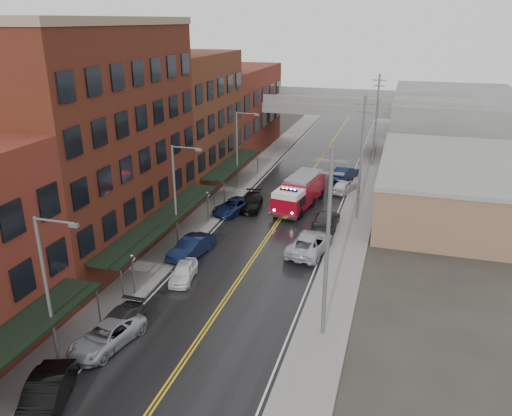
# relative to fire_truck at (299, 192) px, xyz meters

# --- Properties ---
(road) EXTENTS (11.00, 160.00, 0.02)m
(road) POSITION_rel_fire_truck_xyz_m (-1.08, -6.60, -1.71)
(road) COLOR black
(road) RESTS_ON ground
(sidewalk_left) EXTENTS (3.00, 160.00, 0.15)m
(sidewalk_left) POSITION_rel_fire_truck_xyz_m (-8.38, -6.60, -1.65)
(sidewalk_left) COLOR slate
(sidewalk_left) RESTS_ON ground
(sidewalk_right) EXTENTS (3.00, 160.00, 0.15)m
(sidewalk_right) POSITION_rel_fire_truck_xyz_m (6.22, -6.60, -1.65)
(sidewalk_right) COLOR slate
(sidewalk_right) RESTS_ON ground
(curb_left) EXTENTS (0.30, 160.00, 0.15)m
(curb_left) POSITION_rel_fire_truck_xyz_m (-6.73, -6.60, -1.65)
(curb_left) COLOR gray
(curb_left) RESTS_ON ground
(curb_right) EXTENTS (0.30, 160.00, 0.15)m
(curb_right) POSITION_rel_fire_truck_xyz_m (4.57, -6.60, -1.65)
(curb_right) COLOR gray
(curb_right) RESTS_ON ground
(brick_building_b) EXTENTS (9.00, 20.00, 18.00)m
(brick_building_b) POSITION_rel_fire_truck_xyz_m (-14.38, -13.60, 7.28)
(brick_building_b) COLOR #4D1F14
(brick_building_b) RESTS_ON ground
(brick_building_c) EXTENTS (9.00, 15.00, 15.00)m
(brick_building_c) POSITION_rel_fire_truck_xyz_m (-14.38, 3.90, 5.78)
(brick_building_c) COLOR #5A2D1B
(brick_building_c) RESTS_ON ground
(brick_building_far) EXTENTS (9.00, 20.00, 12.00)m
(brick_building_far) POSITION_rel_fire_truck_xyz_m (-14.38, 21.40, 4.28)
(brick_building_far) COLOR maroon
(brick_building_far) RESTS_ON ground
(tan_building) EXTENTS (14.00, 22.00, 5.00)m
(tan_building) POSITION_rel_fire_truck_xyz_m (14.92, 3.40, 0.78)
(tan_building) COLOR #8C644B
(tan_building) RESTS_ON ground
(right_far_block) EXTENTS (18.00, 30.00, 8.00)m
(right_far_block) POSITION_rel_fire_truck_xyz_m (16.92, 33.40, 2.28)
(right_far_block) COLOR slate
(right_far_block) RESTS_ON ground
(awning_1) EXTENTS (2.60, 18.00, 3.09)m
(awning_1) POSITION_rel_fire_truck_xyz_m (-8.57, -13.60, 1.26)
(awning_1) COLOR black
(awning_1) RESTS_ON ground
(awning_2) EXTENTS (2.60, 13.00, 3.09)m
(awning_2) POSITION_rel_fire_truck_xyz_m (-8.56, 3.90, 1.26)
(awning_2) COLOR black
(awning_2) RESTS_ON ground
(globe_lamp_1) EXTENTS (0.44, 0.44, 3.12)m
(globe_lamp_1) POSITION_rel_fire_truck_xyz_m (-7.48, -20.60, 0.59)
(globe_lamp_1) COLOR #59595B
(globe_lamp_1) RESTS_ON ground
(globe_lamp_2) EXTENTS (0.44, 0.44, 3.12)m
(globe_lamp_2) POSITION_rel_fire_truck_xyz_m (-7.48, -6.60, 0.59)
(globe_lamp_2) COLOR #59595B
(globe_lamp_2) RESTS_ON ground
(street_lamp_0) EXTENTS (2.64, 0.22, 9.00)m
(street_lamp_0) POSITION_rel_fire_truck_xyz_m (-7.62, -28.60, 3.46)
(street_lamp_0) COLOR #59595B
(street_lamp_0) RESTS_ON ground
(street_lamp_1) EXTENTS (2.64, 0.22, 9.00)m
(street_lamp_1) POSITION_rel_fire_truck_xyz_m (-7.62, -12.60, 3.46)
(street_lamp_1) COLOR #59595B
(street_lamp_1) RESTS_ON ground
(street_lamp_2) EXTENTS (2.64, 0.22, 9.00)m
(street_lamp_2) POSITION_rel_fire_truck_xyz_m (-7.62, 3.40, 3.46)
(street_lamp_2) COLOR #59595B
(street_lamp_2) RESTS_ON ground
(utility_pole_0) EXTENTS (1.80, 0.24, 12.00)m
(utility_pole_0) POSITION_rel_fire_truck_xyz_m (6.12, -21.60, 4.58)
(utility_pole_0) COLOR #59595B
(utility_pole_0) RESTS_ON ground
(utility_pole_1) EXTENTS (1.80, 0.24, 12.00)m
(utility_pole_1) POSITION_rel_fire_truck_xyz_m (6.12, -1.60, 4.58)
(utility_pole_1) COLOR #59595B
(utility_pole_1) RESTS_ON ground
(utility_pole_2) EXTENTS (1.80, 0.24, 12.00)m
(utility_pole_2) POSITION_rel_fire_truck_xyz_m (6.12, 18.40, 4.58)
(utility_pole_2) COLOR #59595B
(utility_pole_2) RESTS_ON ground
(overpass) EXTENTS (40.00, 10.00, 7.50)m
(overpass) POSITION_rel_fire_truck_xyz_m (-1.08, 25.40, 4.26)
(overpass) COLOR slate
(overpass) RESTS_ON ground
(fire_truck) EXTENTS (4.53, 9.04, 3.18)m
(fire_truck) POSITION_rel_fire_truck_xyz_m (0.00, 0.00, 0.00)
(fire_truck) COLOR maroon
(fire_truck) RESTS_ON ground
(parked_car_left_1) EXTENTS (3.35, 5.36, 1.67)m
(parked_car_left_1) POSITION_rel_fire_truck_xyz_m (-6.08, -31.90, -0.89)
(parked_car_left_1) COLOR black
(parked_car_left_1) RESTS_ON ground
(parked_car_left_2) EXTENTS (3.36, 5.47, 1.42)m
(parked_car_left_2) POSITION_rel_fire_truck_xyz_m (-6.07, -26.40, -1.02)
(parked_car_left_2) COLOR #919498
(parked_car_left_2) RESTS_ON ground
(parked_car_left_3) EXTENTS (2.05, 4.92, 1.42)m
(parked_car_left_3) POSITION_rel_fire_truck_xyz_m (-6.08, -25.30, -1.01)
(parked_car_left_3) COLOR #252628
(parked_car_left_3) RESTS_ON ground
(parked_car_left_4) EXTENTS (2.17, 4.09, 1.32)m
(parked_car_left_4) POSITION_rel_fire_truck_xyz_m (-5.08, -17.61, -1.06)
(parked_car_left_4) COLOR white
(parked_car_left_4) RESTS_ON ground
(parked_car_left_5) EXTENTS (2.75, 5.22, 1.64)m
(parked_car_left_5) POSITION_rel_fire_truck_xyz_m (-6.08, -13.80, -0.91)
(parked_car_left_5) COLOR black
(parked_car_left_5) RESTS_ON ground
(parked_car_left_6) EXTENTS (3.64, 5.50, 1.40)m
(parked_car_left_6) POSITION_rel_fire_truck_xyz_m (-6.08, -3.40, -1.02)
(parked_car_left_6) COLOR #111C41
(parked_car_left_6) RESTS_ON ground
(parked_car_left_7) EXTENTS (2.65, 5.15, 1.43)m
(parked_car_left_7) POSITION_rel_fire_truck_xyz_m (-4.68, -1.76, -1.01)
(parked_car_left_7) COLOR black
(parked_car_left_7) RESTS_ON ground
(parked_car_right_0) EXTENTS (3.61, 6.36, 1.67)m
(parked_car_right_0) POSITION_rel_fire_truck_xyz_m (3.11, -10.22, -0.89)
(parked_car_right_0) COLOR #B5B6BD
(parked_car_right_0) RESTS_ON ground
(parked_car_right_1) EXTENTS (2.22, 5.38, 1.56)m
(parked_car_right_1) POSITION_rel_fire_truck_xyz_m (3.56, -4.58, -0.95)
(parked_car_right_1) COLOR #2B2C2E
(parked_car_right_1) RESTS_ON ground
(parked_car_right_2) EXTENTS (2.88, 4.59, 1.46)m
(parked_car_right_2) POSITION_rel_fire_truck_xyz_m (3.92, 6.27, -1.00)
(parked_car_right_2) COLOR silver
(parked_car_right_2) RESTS_ON ground
(parked_car_right_3) EXTENTS (3.17, 5.18, 1.61)m
(parked_car_right_3) POSITION_rel_fire_truck_xyz_m (3.43, 11.20, -0.92)
(parked_car_right_3) COLOR #0E1633
(parked_car_right_3) RESTS_ON ground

